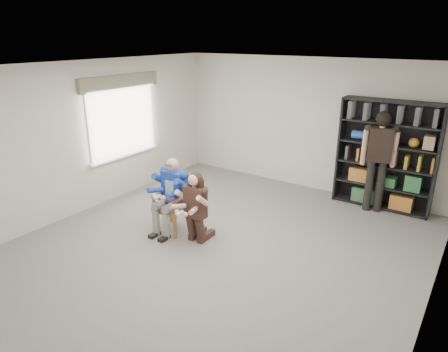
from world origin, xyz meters
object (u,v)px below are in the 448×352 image
Objects in this scene: armchair at (172,203)px; kneeling_woman at (194,209)px; bookshelf at (386,156)px; seated_man at (172,195)px; standing_man at (377,163)px.

kneeling_woman is (0.58, -0.12, 0.10)m from armchair.
kneeling_woman is 0.57× the size of bookshelf.
kneeling_woman is (0.58, -0.12, -0.06)m from seated_man.
bookshelf reaches higher than armchair.
bookshelf is at bearing 55.85° from standing_man.
armchair is 0.48× the size of bookshelf.
seated_man reaches higher than armchair.
standing_man is at bearing 46.20° from seated_man.
bookshelf is 1.10× the size of standing_man.
bookshelf is (2.71, 3.06, 0.40)m from seated_man.
seated_man is at bearing -131.48° from bookshelf.
bookshelf is 0.29m from standing_man.
seated_man is 3.86m from standing_man.
armchair is at bearing 167.68° from kneeling_woman.
standing_man is (2.63, 2.80, 0.30)m from seated_man.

